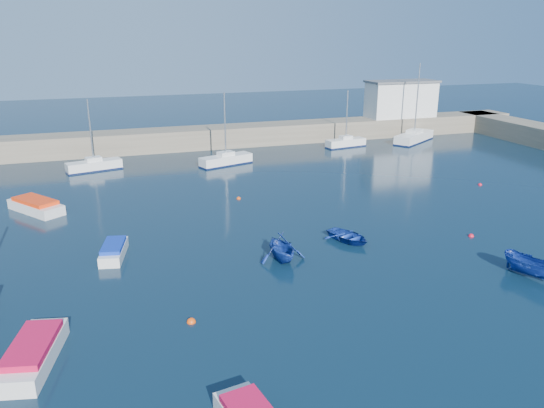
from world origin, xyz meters
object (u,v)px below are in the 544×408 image
object	(u,v)px
sailboat_7	(346,142)
dinghy_right	(532,267)
motorboat_0	(33,353)
dinghy_center	(348,236)
sailboat_5	(94,165)
sailboat_6	(226,160)
motorboat_2	(36,206)
motorboat_1	(114,250)
harbor_office	(401,100)
dinghy_left	(282,247)
sailboat_8	(414,137)

from	to	relation	value
sailboat_7	dinghy_right	world-z (taller)	sailboat_7
motorboat_0	dinghy_center	distance (m)	22.28
sailboat_5	motorboat_0	world-z (taller)	sailboat_5
sailboat_6	motorboat_2	bearing A→B (deg)	101.90
dinghy_center	dinghy_right	distance (m)	12.10
sailboat_6	dinghy_center	bearing A→B (deg)	167.91
sailboat_7	motorboat_0	size ratio (longest dim) A/B	1.38
motorboat_1	dinghy_center	bearing A→B (deg)	3.37
harbor_office	sailboat_5	distance (m)	44.53
motorboat_0	motorboat_2	distance (m)	23.51
harbor_office	dinghy_left	distance (m)	49.74
harbor_office	sailboat_8	world-z (taller)	sailboat_8
harbor_office	sailboat_8	xyz separation A→B (m)	(-0.93, -5.55, -4.42)
sailboat_7	harbor_office	bearing A→B (deg)	-72.37
harbor_office	sailboat_5	size ratio (longest dim) A/B	1.28
motorboat_1	dinghy_center	world-z (taller)	motorboat_1
dinghy_right	sailboat_5	bearing A→B (deg)	107.10
sailboat_5	dinghy_right	distance (m)	44.61
sailboat_7	motorboat_1	world-z (taller)	sailboat_7
sailboat_7	dinghy_right	distance (m)	40.01
sailboat_5	dinghy_center	xyz separation A→B (m)	(17.27, -27.71, -0.24)
harbor_office	motorboat_1	size ratio (longest dim) A/B	2.43
sailboat_8	dinghy_right	xyz separation A→B (m)	(-17.17, -39.72, 0.03)
sailboat_5	motorboat_0	size ratio (longest dim) A/B	1.44
sailboat_8	motorboat_2	size ratio (longest dim) A/B	1.88
sailboat_6	dinghy_left	distance (m)	27.50
harbor_office	dinghy_center	distance (m)	44.99
sailboat_5	sailboat_8	size ratio (longest dim) A/B	0.73
dinghy_center	dinghy_left	distance (m)	5.98
harbor_office	sailboat_7	xyz separation A→B (m)	(-11.56, -5.80, -4.50)
sailboat_6	dinghy_left	world-z (taller)	sailboat_6
sailboat_5	motorboat_0	xyz separation A→B (m)	(-3.09, -36.74, -0.06)
sailboat_6	motorboat_0	distance (m)	38.89
motorboat_2	dinghy_right	bearing A→B (deg)	-73.70
sailboat_6	sailboat_8	world-z (taller)	sailboat_8
dinghy_center	dinghy_right	bearing A→B (deg)	-70.05
motorboat_1	motorboat_2	size ratio (longest dim) A/B	0.73
sailboat_6	motorboat_0	bearing A→B (deg)	134.81
sailboat_6	motorboat_1	distance (m)	26.84
motorboat_0	dinghy_left	distance (m)	16.40
sailboat_5	motorboat_0	distance (m)	36.87
sailboat_5	motorboat_2	world-z (taller)	sailboat_5
sailboat_7	dinghy_left	world-z (taller)	sailboat_7
sailboat_5	sailboat_8	distance (m)	42.64
sailboat_6	dinghy_center	world-z (taller)	sailboat_6
harbor_office	dinghy_center	bearing A→B (deg)	-125.83
sailboat_5	sailboat_6	xyz separation A→B (m)	(14.41, -2.01, 0.01)
sailboat_7	motorboat_0	bearing A→B (deg)	129.47
motorboat_1	dinghy_right	xyz separation A→B (m)	(24.41, -11.47, 0.26)
motorboat_2	dinghy_right	world-z (taller)	dinghy_right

